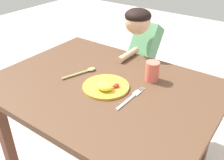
% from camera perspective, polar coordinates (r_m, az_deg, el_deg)
% --- Properties ---
extents(dining_table, '(1.18, 0.88, 0.74)m').
position_cam_1_polar(dining_table, '(1.40, -1.86, -4.19)').
color(dining_table, '#513624').
rests_on(dining_table, ground_plane).
extents(plate, '(0.24, 0.24, 0.05)m').
position_cam_1_polar(plate, '(1.31, -1.41, -1.45)').
color(plate, gold).
rests_on(plate, dining_table).
extents(fork, '(0.03, 0.24, 0.01)m').
position_cam_1_polar(fork, '(1.25, 4.35, -3.97)').
color(fork, silver).
rests_on(fork, dining_table).
extents(spoon, '(0.09, 0.21, 0.02)m').
position_cam_1_polar(spoon, '(1.47, -6.32, 1.85)').
color(spoon, tan).
rests_on(spoon, dining_table).
extents(drinking_cup, '(0.07, 0.07, 0.11)m').
position_cam_1_polar(drinking_cup, '(1.38, 9.01, 1.95)').
color(drinking_cup, '#E76653').
rests_on(drinking_cup, dining_table).
extents(person, '(0.17, 0.47, 1.03)m').
position_cam_1_polar(person, '(1.89, 7.04, 2.73)').
color(person, navy).
rests_on(person, ground_plane).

